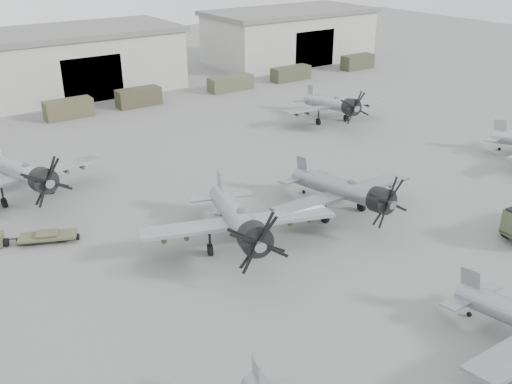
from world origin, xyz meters
The scene contains 13 objects.
ground centered at (0.00, 0.00, 0.00)m, with size 220.00×220.00×0.00m, color #585855.
hangar_center centered at (0.00, 61.96, 4.37)m, with size 29.00×14.80×8.70m.
hangar_right centered at (38.00, 61.96, 4.37)m, with size 29.00×14.80×8.70m.
support_truck_3 centered at (-5.19, 50.00, 1.12)m, with size 5.73×2.20×2.23m, color #43422C.
support_truck_4 centered at (4.02, 50.00, 1.15)m, with size 5.73×2.20×2.30m, color #383725.
support_truck_5 centered at (18.17, 50.00, 1.02)m, with size 6.60×2.20×2.04m, color #454A30.
support_truck_6 centered at (29.08, 50.00, 1.03)m, with size 6.32×2.20×2.05m, color #393E28.
support_truck_7 centered at (43.08, 50.00, 1.16)m, with size 5.74×2.20×2.31m, color #373B27.
aircraft_mid_1 centered at (-5.67, 11.14, 2.52)m, with size 13.78×12.41×5.54m.
aircraft_mid_2 centered at (4.19, 10.92, 2.30)m, with size 12.60×11.34×5.05m.
aircraft_far_0 centered at (-15.67, 28.38, 2.42)m, with size 13.39×12.05×5.32m.
aircraft_far_1 centered at (19.90, 29.99, 2.29)m, with size 12.70×11.43×5.04m.
tug_trailer centered at (-18.74, 21.31, 0.53)m, with size 6.99×4.06×1.42m.
Camera 1 is at (-24.67, -18.42, 20.68)m, focal length 40.00 mm.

